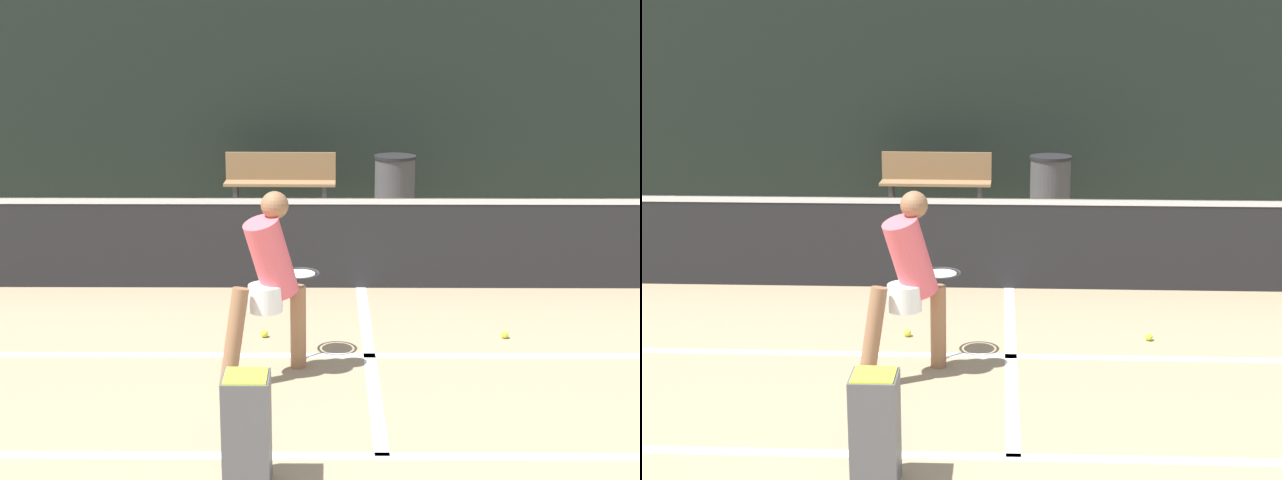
% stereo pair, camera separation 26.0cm
% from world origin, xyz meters
% --- Properties ---
extents(court_baseline_near, '(11.00, 0.10, 0.01)m').
position_xyz_m(court_baseline_near, '(0.00, 3.05, 0.00)').
color(court_baseline_near, white).
rests_on(court_baseline_near, ground).
extents(court_service_line, '(8.25, 0.10, 0.01)m').
position_xyz_m(court_service_line, '(0.00, 4.81, 0.00)').
color(court_service_line, white).
rests_on(court_service_line, ground).
extents(court_center_mark, '(0.10, 3.68, 0.01)m').
position_xyz_m(court_center_mark, '(0.00, 4.89, 0.00)').
color(court_center_mark, white).
rests_on(court_center_mark, ground).
extents(net, '(11.09, 0.09, 1.07)m').
position_xyz_m(net, '(0.00, 6.73, 0.51)').
color(net, slate).
rests_on(net, ground).
extents(fence_back, '(24.00, 0.06, 3.75)m').
position_xyz_m(fence_back, '(0.00, 11.17, 1.87)').
color(fence_back, black).
rests_on(fence_back, ground).
extents(player_practicing, '(0.86, 1.07, 1.48)m').
position_xyz_m(player_practicing, '(-0.80, 4.40, 0.81)').
color(player_practicing, '#8C6042').
rests_on(player_practicing, ground).
extents(tennis_ball_scattered_2, '(0.07, 0.07, 0.07)m').
position_xyz_m(tennis_ball_scattered_2, '(-0.91, 5.25, 0.03)').
color(tennis_ball_scattered_2, '#D1E033').
rests_on(tennis_ball_scattered_2, ground).
extents(tennis_ball_scattered_6, '(0.07, 0.07, 0.07)m').
position_xyz_m(tennis_ball_scattered_6, '(1.21, 5.24, 0.03)').
color(tennis_ball_scattered_6, '#D1E033').
rests_on(tennis_ball_scattered_6, ground).
extents(ball_hopper, '(0.28, 0.28, 0.71)m').
position_xyz_m(ball_hopper, '(-0.84, 2.70, 0.37)').
color(ball_hopper, '#4C4C51').
rests_on(ball_hopper, ground).
extents(courtside_bench, '(1.59, 0.41, 0.86)m').
position_xyz_m(courtside_bench, '(-1.02, 10.40, 0.47)').
color(courtside_bench, olive).
rests_on(courtside_bench, ground).
extents(trash_bin, '(0.59, 0.59, 0.87)m').
position_xyz_m(trash_bin, '(0.60, 10.16, 0.44)').
color(trash_bin, '#3F3F42').
rests_on(trash_bin, ground).
extents(parked_car, '(1.88, 4.40, 1.54)m').
position_xyz_m(parked_car, '(-0.56, 13.86, 0.65)').
color(parked_car, '#B7B7BC').
rests_on(parked_car, ground).
extents(building_far, '(36.00, 2.40, 4.72)m').
position_xyz_m(building_far, '(0.00, 27.49, 2.36)').
color(building_far, beige).
rests_on(building_far, ground).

